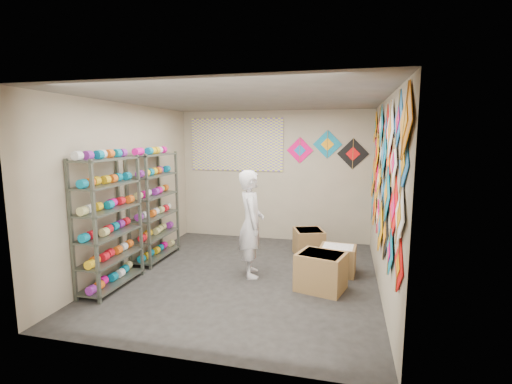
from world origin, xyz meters
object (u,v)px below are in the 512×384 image
(shelf_rack_front, at_px, (109,223))
(carton_a, at_px, (321,271))
(shelf_rack_back, at_px, (154,207))
(shopkeeper, at_px, (251,224))
(carton_b, at_px, (338,260))
(carton_c, at_px, (309,243))

(shelf_rack_front, distance_m, carton_a, 3.10)
(shelf_rack_back, bearing_deg, shopkeeper, -11.08)
(shelf_rack_front, bearing_deg, carton_a, 11.98)
(shelf_rack_front, bearing_deg, shelf_rack_back, 90.00)
(shelf_rack_back, height_order, shopkeeper, shelf_rack_back)
(shopkeeper, bearing_deg, shelf_rack_back, 59.53)
(carton_b, bearing_deg, shopkeeper, -158.70)
(carton_a, bearing_deg, shopkeeper, -180.00)
(shelf_rack_front, xyz_separation_m, carton_b, (3.18, 1.32, -0.73))
(carton_b, height_order, carton_c, carton_c)
(carton_a, relative_size, carton_b, 1.17)
(shopkeeper, xyz_separation_m, carton_b, (1.32, 0.39, -0.61))
(shelf_rack_back, relative_size, carton_c, 3.43)
(shopkeeper, relative_size, carton_b, 3.04)
(shelf_rack_back, height_order, carton_c, shelf_rack_back)
(shelf_rack_back, relative_size, carton_a, 2.96)
(shelf_rack_front, distance_m, shopkeeper, 2.08)
(shelf_rack_front, distance_m, carton_b, 3.52)
(carton_c, bearing_deg, carton_a, -96.42)
(carton_b, relative_size, carton_c, 0.99)
(carton_b, bearing_deg, carton_a, -102.17)
(carton_a, distance_m, carton_c, 1.54)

